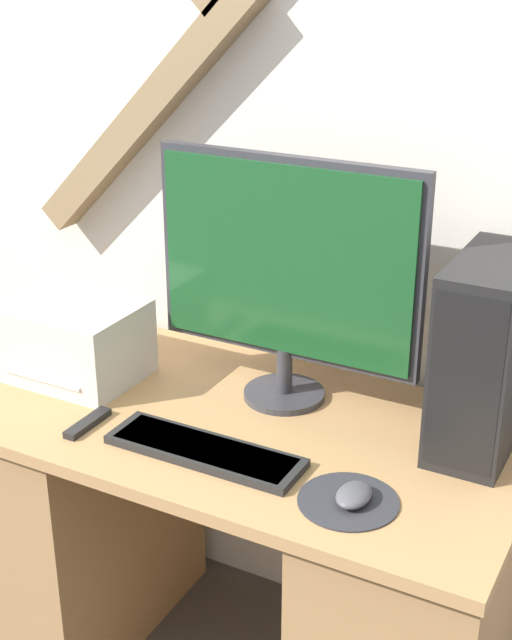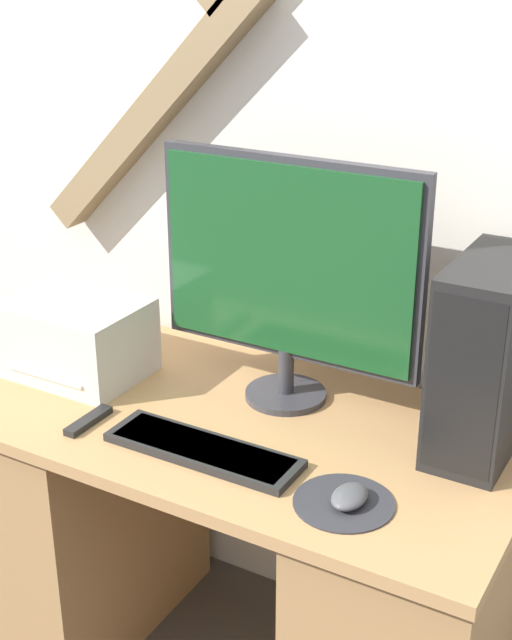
% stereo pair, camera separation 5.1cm
% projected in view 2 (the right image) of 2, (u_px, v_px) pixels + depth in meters
% --- Properties ---
extents(wall_back, '(6.40, 0.13, 2.70)m').
position_uv_depth(wall_back, '(317.00, 134.00, 2.14)').
color(wall_back, silver).
rests_on(wall_back, ground_plane).
extents(desk, '(1.35, 0.70, 0.78)m').
position_uv_depth(desk, '(235.00, 550.00, 2.19)').
color(desk, tan).
rests_on(desk, ground_plane).
extents(monitor, '(0.64, 0.19, 0.58)m').
position_uv_depth(monitor, '(288.00, 268.00, 2.00)').
color(monitor, '#333338').
rests_on(monitor, desk).
extents(keyboard, '(0.44, 0.13, 0.02)m').
position_uv_depth(keyboard, '(203.00, 450.00, 1.89)').
color(keyboard, black).
rests_on(keyboard, desk).
extents(mousepad, '(0.20, 0.20, 0.00)m').
position_uv_depth(mousepad, '(344.00, 503.00, 1.73)').
color(mousepad, '#2D2D33').
rests_on(mousepad, desk).
extents(mouse, '(0.07, 0.10, 0.03)m').
position_uv_depth(mouse, '(349.00, 497.00, 1.72)').
color(mouse, '#4C4C51').
rests_on(mouse, mousepad).
extents(computer_tower, '(0.16, 0.34, 0.42)m').
position_uv_depth(computer_tower, '(486.00, 357.00, 1.85)').
color(computer_tower, black).
rests_on(computer_tower, desk).
extents(printer, '(0.33, 0.26, 0.19)m').
position_uv_depth(printer, '(77.00, 338.00, 2.22)').
color(printer, beige).
rests_on(printer, desk).
extents(remote_control, '(0.03, 0.14, 0.02)m').
position_uv_depth(remote_control, '(88.00, 421.00, 2.01)').
color(remote_control, black).
rests_on(remote_control, desk).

